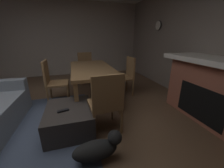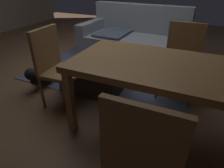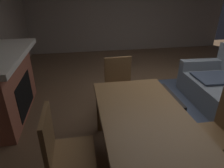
# 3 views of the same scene
# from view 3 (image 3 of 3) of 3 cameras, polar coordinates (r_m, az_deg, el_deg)

# --- Properties ---
(floor) EXTENTS (9.05, 9.05, 0.00)m
(floor) POSITION_cam_3_polar(r_m,az_deg,el_deg) (3.69, 17.60, -6.16)
(floor) COLOR brown
(wall_left) EXTENTS (0.12, 6.77, 2.60)m
(wall_left) POSITION_cam_3_polar(r_m,az_deg,el_deg) (6.73, 4.23, 20.84)
(wall_left) COLOR gray
(wall_left) RESTS_ON ground
(area_rug) EXTENTS (2.60, 2.00, 0.01)m
(area_rug) POSITION_cam_3_polar(r_m,az_deg,el_deg) (3.63, 21.69, -7.38)
(area_rug) COLOR #3D475B
(area_rug) RESTS_ON ground
(fireplace) EXTENTS (1.77, 0.76, 1.07)m
(fireplace) POSITION_cam_3_polar(r_m,az_deg,el_deg) (3.46, -29.28, -0.42)
(fireplace) COLOR #9E5642
(fireplace) RESTS_ON ground
(ottoman_coffee_table) EXTENTS (0.81, 0.67, 0.37)m
(ottoman_coffee_table) POSITION_cam_3_polar(r_m,az_deg,el_deg) (3.25, 12.05, -6.27)
(ottoman_coffee_table) COLOR #2D2826
(ottoman_coffee_table) RESTS_ON ground
(tv_remote) EXTENTS (0.09, 0.17, 0.02)m
(tv_remote) POSITION_cam_3_polar(r_m,az_deg,el_deg) (3.25, 13.07, -2.43)
(tv_remote) COLOR black
(tv_remote) RESTS_ON ottoman_coffee_table
(dining_table) EXTENTS (1.84, 0.90, 0.74)m
(dining_table) POSITION_cam_3_polar(r_m,az_deg,el_deg) (2.00, 10.34, -12.19)
(dining_table) COLOR brown
(dining_table) RESTS_ON ground
(dining_chair_north) EXTENTS (0.45, 0.45, 0.93)m
(dining_chair_north) POSITION_cam_3_polar(r_m,az_deg,el_deg) (2.47, 29.21, -11.39)
(dining_chair_north) COLOR brown
(dining_chair_north) RESTS_ON ground
(dining_chair_west) EXTENTS (0.47, 0.47, 0.93)m
(dining_chair_west) POSITION_cam_3_polar(r_m,az_deg,el_deg) (3.15, 2.18, 0.26)
(dining_chair_west) COLOR brown
(dining_chair_west) RESTS_ON ground
(dining_chair_south) EXTENTS (0.44, 0.44, 0.93)m
(dining_chair_south) POSITION_cam_3_polar(r_m,az_deg,el_deg) (2.01, -14.52, -17.75)
(dining_chair_south) COLOR brown
(dining_chair_south) RESTS_ON ground
(small_dog) EXTENTS (0.23, 0.57, 0.32)m
(small_dog) POSITION_cam_3_polar(r_m,az_deg,el_deg) (3.75, 3.77, -1.20)
(small_dog) COLOR black
(small_dog) RESTS_ON ground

